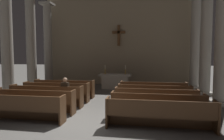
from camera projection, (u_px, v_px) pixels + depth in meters
name	position (u px, v px, depth m)	size (l,w,h in m)	color
ground_plane	(85.00, 125.00, 6.33)	(80.00, 80.00, 0.00)	#66635E
pew_left_row_1	(18.00, 108.00, 6.63)	(3.30, 0.50, 0.95)	brown
pew_left_row_2	(34.00, 101.00, 7.61)	(3.30, 0.50, 0.95)	brown
pew_left_row_3	(46.00, 96.00, 8.59)	(3.30, 0.50, 0.95)	brown
pew_left_row_4	(56.00, 92.00, 9.57)	(3.30, 0.50, 0.95)	brown
pew_left_row_5	(64.00, 88.00, 10.55)	(3.30, 0.50, 0.95)	brown
pew_right_row_1	(160.00, 114.00, 5.88)	(3.30, 0.50, 0.95)	brown
pew_right_row_2	(157.00, 106.00, 6.86)	(3.30, 0.50, 0.95)	brown
pew_right_row_3	(155.00, 100.00, 7.84)	(3.30, 0.50, 0.95)	brown
pew_right_row_4	(154.00, 95.00, 8.82)	(3.30, 0.50, 0.95)	brown
pew_right_row_5	(153.00, 91.00, 9.80)	(3.30, 0.50, 0.95)	brown
column_left_second	(7.00, 41.00, 10.32)	(0.91, 0.91, 6.26)	#9E998E
column_right_second	(222.00, 38.00, 8.63)	(0.91, 0.91, 6.26)	#9E998E
column_left_third	(31.00, 44.00, 12.57)	(0.91, 0.91, 6.26)	#9E998E
column_right_third	(206.00, 42.00, 10.88)	(0.91, 0.91, 6.26)	#9E998E
column_left_fourth	(48.00, 45.00, 14.82)	(0.91, 0.91, 6.26)	#9E998E
column_right_fourth	(195.00, 44.00, 13.13)	(0.91, 0.91, 6.26)	#9E998E
altar	(115.00, 81.00, 13.18)	(2.20, 0.90, 1.01)	#A8A399
candlestick_left	(105.00, 71.00, 13.24)	(0.16, 0.16, 0.62)	#B79338
candlestick_right	(125.00, 71.00, 13.02)	(0.16, 0.16, 0.62)	#B79338
apse_with_cross	(119.00, 40.00, 15.07)	(11.70, 0.44, 6.95)	gray
lone_worshipper	(66.00, 92.00, 8.47)	(0.32, 0.43, 1.32)	#26262B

